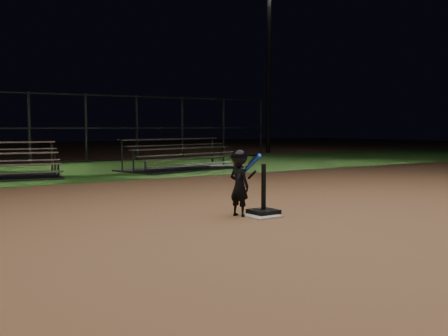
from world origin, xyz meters
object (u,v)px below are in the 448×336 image
Objects in this scene: batting_tee at (263,205)px; bleacher_right at (183,163)px; child_batter at (240,181)px; light_pole_right at (269,52)px; home_plate at (262,216)px.

batting_tee is 8.66m from bleacher_right.
bleacher_right is (3.54, 7.94, -0.33)m from child_batter.
child_batter is 0.12× the size of light_pole_right.
home_plate is at bearing -134.51° from batting_tee.
home_plate is at bearing -128.77° from light_pole_right.
home_plate is 0.11× the size of bleacher_right.
child_batter is at bearing 161.88° from batting_tee.
batting_tee is 0.09× the size of light_pole_right.
light_pole_right is (12.24, 14.71, 4.42)m from child_batter.
light_pole_right reaches higher than batting_tee.
bleacher_right is at bearing -40.33° from child_batter.
child_batter is 0.24× the size of bleacher_right.
light_pole_right reaches higher than bleacher_right.
light_pole_right is at bearing -56.09° from child_batter.
child_batter is 19.64m from light_pole_right.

